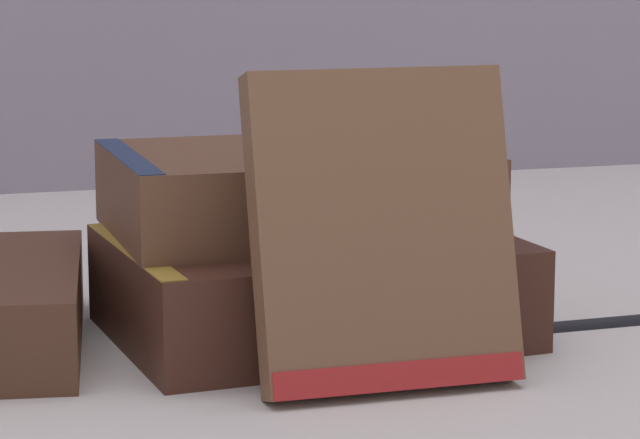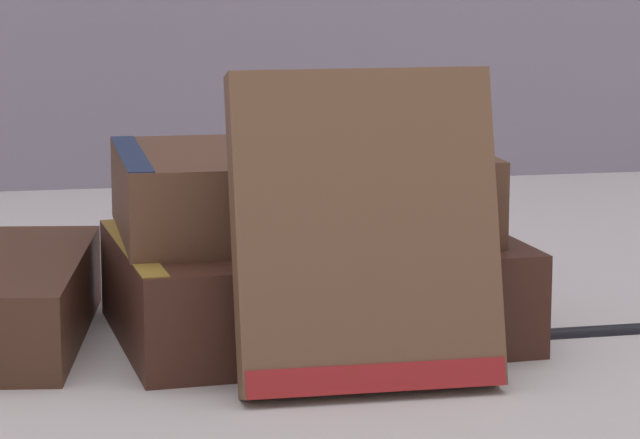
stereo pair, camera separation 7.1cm
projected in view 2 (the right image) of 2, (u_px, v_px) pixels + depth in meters
ground_plane at (207, 343)px, 0.73m from camera, size 3.00×3.00×0.00m
book_flat_bottom at (302, 287)px, 0.74m from camera, size 0.20×0.16×0.05m
book_flat_top at (288, 191)px, 0.74m from camera, size 0.18×0.13×0.04m
book_leaning_front at (366, 243)px, 0.65m from camera, size 0.11×0.05×0.14m
pocket_watch at (393, 143)px, 0.74m from camera, size 0.05×0.06×0.01m
fountain_pen at (591, 326)px, 0.74m from camera, size 0.15×0.01×0.01m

